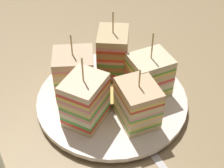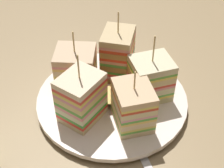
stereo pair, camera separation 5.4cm
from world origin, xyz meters
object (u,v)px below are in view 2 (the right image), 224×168
at_px(sandwich_wedge_1, 150,78).
at_px(sandwich_wedge_2, 118,54).
at_px(sandwich_wedge_3, 76,71).
at_px(sandwich_wedge_0, 133,106).
at_px(chip_pile, 105,94).
at_px(plate, 112,99).
at_px(sandwich_wedge_4, 81,98).

bearing_deg(sandwich_wedge_1, sandwich_wedge_2, -63.77).
bearing_deg(sandwich_wedge_1, sandwich_wedge_3, -24.11).
distance_m(sandwich_wedge_0, chip_pile, 0.07).
bearing_deg(sandwich_wedge_2, sandwich_wedge_1, 55.50).
xyz_separation_m(sandwich_wedge_1, chip_pile, (-0.04, 0.07, -0.02)).
bearing_deg(sandwich_wedge_2, chip_pile, -6.08).
distance_m(sandwich_wedge_1, chip_pile, 0.08).
relative_size(plate, sandwich_wedge_4, 2.10).
height_order(sandwich_wedge_3, sandwich_wedge_4, sandwich_wedge_4).
distance_m(plate, sandwich_wedge_4, 0.08).
relative_size(sandwich_wedge_0, sandwich_wedge_1, 0.86).
height_order(plate, sandwich_wedge_3, sandwich_wedge_3).
distance_m(sandwich_wedge_2, sandwich_wedge_4, 0.12).
relative_size(sandwich_wedge_0, chip_pile, 1.41).
relative_size(sandwich_wedge_3, chip_pile, 1.61).
bearing_deg(sandwich_wedge_1, chip_pile, -8.05).
bearing_deg(plate, sandwich_wedge_0, -129.24).
xyz_separation_m(sandwich_wedge_0, sandwich_wedge_3, (0.04, 0.11, 0.00)).
bearing_deg(sandwich_wedge_2, sandwich_wedge_3, -47.39).
bearing_deg(sandwich_wedge_3, sandwich_wedge_2, 33.98).
relative_size(sandwich_wedge_1, chip_pile, 1.65).
distance_m(plate, sandwich_wedge_0, 0.08).
bearing_deg(plate, sandwich_wedge_3, 90.98).
height_order(plate, sandwich_wedge_0, sandwich_wedge_0).
bearing_deg(chip_pile, sandwich_wedge_2, 2.69).
distance_m(sandwich_wedge_0, sandwich_wedge_4, 0.08).
xyz_separation_m(plate, sandwich_wedge_1, (0.03, -0.06, 0.04)).
xyz_separation_m(sandwich_wedge_1, sandwich_wedge_2, (0.03, 0.07, 0.01)).
bearing_deg(sandwich_wedge_3, sandwich_wedge_0, -36.52).
height_order(sandwich_wedge_0, sandwich_wedge_3, sandwich_wedge_3).
relative_size(sandwich_wedge_2, sandwich_wedge_3, 1.09).
height_order(sandwich_wedge_4, chip_pile, sandwich_wedge_4).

